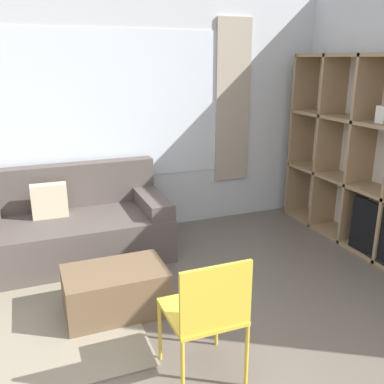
{
  "coord_description": "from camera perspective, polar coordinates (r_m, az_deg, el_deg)",
  "views": [
    {
      "loc": [
        -0.64,
        -1.57,
        1.95
      ],
      "look_at": [
        0.65,
        1.7,
        0.85
      ],
      "focal_mm": 40.0,
      "sensor_mm": 36.0,
      "label": 1
    }
  ],
  "objects": [
    {
      "name": "ottoman",
      "position": [
        3.54,
        -10.13,
        -12.82
      ],
      "size": [
        0.8,
        0.51,
        0.37
      ],
      "color": "brown",
      "rests_on": "ground_plane"
    },
    {
      "name": "couch_main",
      "position": [
        4.51,
        -15.41,
        -4.56
      ],
      "size": [
        1.83,
        0.95,
        0.9
      ],
      "color": "#564C47",
      "rests_on": "ground_plane"
    },
    {
      "name": "folding_chair",
      "position": [
        2.65,
        2.05,
        -15.4
      ],
      "size": [
        0.44,
        0.46,
        0.86
      ],
      "rotation": [
        0.0,
        0.0,
        3.14
      ],
      "color": "gold",
      "rests_on": "ground_plane"
    },
    {
      "name": "wall_back",
      "position": [
        4.77,
        -13.89,
        9.75
      ],
      "size": [
        6.83,
        0.11,
        2.7
      ],
      "color": "silver",
      "rests_on": "ground_plane"
    },
    {
      "name": "shelving_unit",
      "position": [
        4.67,
        24.18,
        3.71
      ],
      "size": [
        0.38,
        2.63,
        2.0
      ],
      "color": "silver",
      "rests_on": "ground_plane"
    }
  ]
}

